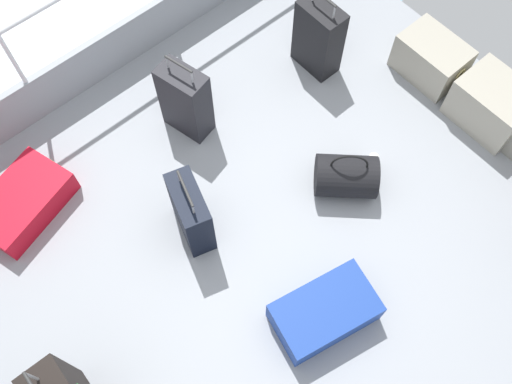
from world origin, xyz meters
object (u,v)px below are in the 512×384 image
cargo_crate_1 (492,104)px  suitcase_4 (325,312)px  cargo_crate_0 (431,58)px  duffel_bag (346,176)px  suitcase_2 (318,38)px  suitcase_0 (23,202)px  suitcase_5 (191,213)px  suitcase_1 (185,101)px  paper_cup (373,160)px

cargo_crate_1 → suitcase_4: size_ratio=0.81×
suitcase_4 → cargo_crate_0: bearing=113.8°
duffel_bag → suitcase_2: bearing=146.8°
suitcase_4 → duffel_bag: duffel_bag is taller
suitcase_0 → suitcase_4: bearing=28.3°
cargo_crate_1 → suitcase_0: cargo_crate_1 is taller
suitcase_5 → duffel_bag: size_ratio=1.22×
suitcase_4 → suitcase_5: size_ratio=1.12×
cargo_crate_1 → suitcase_1: 2.53m
suitcase_0 → suitcase_2: 2.77m
suitcase_1 → duffel_bag: suitcase_1 is taller
cargo_crate_0 → suitcase_0: size_ratio=0.73×
suitcase_0 → paper_cup: bearing=57.5°
suitcase_2 → cargo_crate_0: bearing=43.2°
cargo_crate_0 → paper_cup: (0.33, -1.04, -0.14)m
paper_cup → suitcase_4: bearing=-61.3°
cargo_crate_0 → cargo_crate_1: (0.66, 0.00, 0.02)m
cargo_crate_0 → suitcase_1: 2.17m
suitcase_0 → suitcase_5: (1.01, 0.90, 0.18)m
suitcase_4 → suitcase_5: bearing=-167.0°
suitcase_1 → paper_cup: suitcase_1 is taller
suitcase_2 → cargo_crate_1: bearing=26.3°
suitcase_5 → paper_cup: size_ratio=7.06×
cargo_crate_1 → suitcase_5: size_ratio=0.91×
suitcase_0 → suitcase_2: suitcase_2 is taller
suitcase_2 → suitcase_0: bearing=-99.4°
suitcase_1 → suitcase_4: suitcase_1 is taller
suitcase_2 → suitcase_4: bearing=-42.2°
suitcase_1 → paper_cup: 1.60m
duffel_bag → paper_cup: duffel_bag is taller
suitcase_5 → cargo_crate_1: bearing=71.7°
suitcase_1 → suitcase_2: bearing=79.7°
suitcase_4 → duffel_bag: (-0.66, 0.87, 0.04)m
suitcase_1 → suitcase_2: 1.28m
suitcase_0 → suitcase_5: bearing=41.7°
suitcase_1 → suitcase_4: (1.94, -0.30, -0.21)m
suitcase_0 → suitcase_1: 1.50m
suitcase_2 → duffel_bag: size_ratio=1.40×
suitcase_1 → cargo_crate_0: bearing=63.8°
suitcase_2 → paper_cup: (1.06, -0.36, -0.29)m
cargo_crate_1 → paper_cup: bearing=-107.5°
suitcase_0 → paper_cup: 2.81m
cargo_crate_0 → suitcase_5: (-0.17, -2.51, 0.11)m
suitcase_2 → suitcase_4: (1.71, -1.56, -0.21)m
suitcase_5 → suitcase_0: bearing=-138.3°
suitcase_5 → paper_cup: (0.50, 1.47, -0.24)m
suitcase_2 → suitcase_5: 1.91m
suitcase_0 → duffel_bag: size_ratio=1.47×
cargo_crate_1 → paper_cup: size_ratio=6.41×
suitcase_0 → duffel_bag: (1.51, 2.03, 0.06)m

